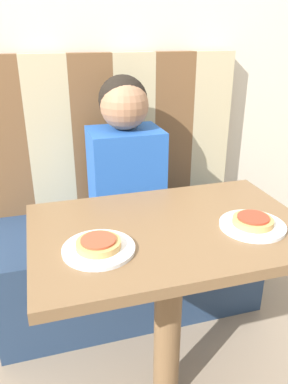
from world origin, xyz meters
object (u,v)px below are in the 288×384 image
(person, at_px, (125,154))
(plate_left, at_px, (99,249))
(plate_right, at_px, (252,225))
(pizza_left, at_px, (98,243))
(pizza_right, at_px, (253,220))

(person, height_order, plate_left, person)
(plate_left, height_order, plate_right, same)
(pizza_left, distance_m, pizza_right, 0.50)
(pizza_left, bearing_deg, pizza_right, 0.00)
(person, relative_size, plate_left, 3.35)
(person, bearing_deg, plate_right, -70.43)
(person, xyz_separation_m, pizza_right, (0.25, -0.70, -0.03))
(person, relative_size, pizza_right, 5.46)
(person, height_order, pizza_right, person)
(plate_right, height_order, pizza_left, pizza_left)
(plate_left, distance_m, pizza_left, 0.02)
(pizza_left, bearing_deg, plate_right, 0.00)
(person, distance_m, plate_left, 0.75)
(person, distance_m, pizza_left, 0.74)
(plate_left, bearing_deg, plate_right, 0.00)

